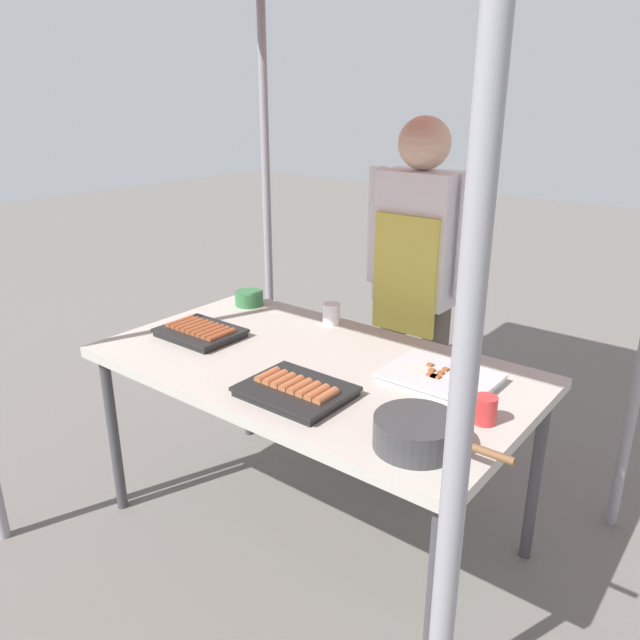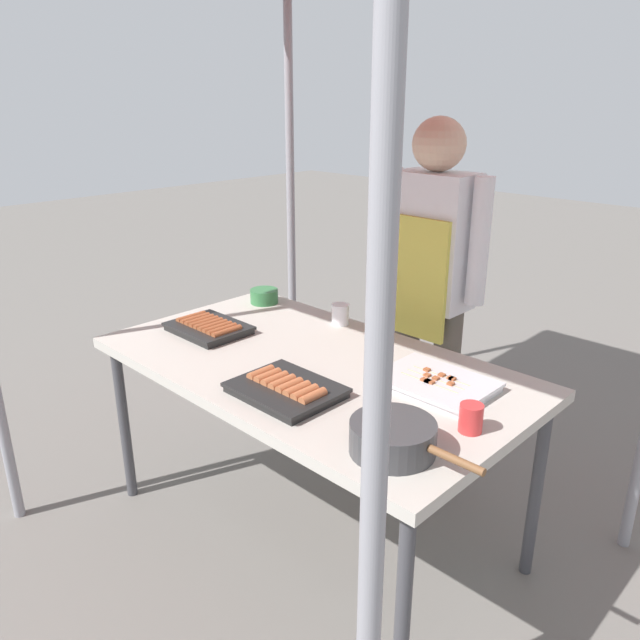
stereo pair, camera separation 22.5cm
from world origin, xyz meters
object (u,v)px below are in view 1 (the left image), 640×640
(condiment_bowl, at_px, (249,298))
(vendor_woman, at_px, (417,271))
(tray_grilled_sausages, at_px, (200,332))
(tray_meat_skewers, at_px, (440,378))
(drink_cup_near_edge, at_px, (485,410))
(stall_table, at_px, (312,375))
(cooking_wok, at_px, (417,432))
(drink_cup_by_wok, at_px, (331,314))
(tray_pork_links, at_px, (296,390))

(condiment_bowl, height_order, vendor_woman, vendor_woman)
(tray_grilled_sausages, height_order, tray_meat_skewers, tray_grilled_sausages)
(tray_grilled_sausages, xyz_separation_m, drink_cup_near_edge, (1.20, 0.05, 0.02))
(stall_table, height_order, tray_meat_skewers, tray_meat_skewers)
(tray_meat_skewers, bearing_deg, tray_grilled_sausages, -167.15)
(stall_table, relative_size, cooking_wok, 4.00)
(cooking_wok, xyz_separation_m, drink_cup_by_wok, (-0.78, 0.64, -0.00))
(condiment_bowl, height_order, drink_cup_by_wok, drink_cup_by_wok)
(cooking_wok, height_order, vendor_woman, vendor_woman)
(stall_table, xyz_separation_m, condiment_bowl, (-0.64, 0.33, 0.09))
(stall_table, relative_size, drink_cup_by_wok, 17.96)
(stall_table, distance_m, condiment_bowl, 0.73)
(tray_grilled_sausages, height_order, cooking_wok, cooking_wok)
(tray_pork_links, bearing_deg, vendor_woman, 96.18)
(stall_table, xyz_separation_m, tray_meat_skewers, (0.45, 0.14, 0.07))
(stall_table, relative_size, tray_meat_skewers, 4.31)
(tray_grilled_sausages, distance_m, vendor_woman, 0.97)
(tray_pork_links, relative_size, drink_cup_by_wok, 3.83)
(drink_cup_near_edge, distance_m, vendor_woman, 1.00)
(tray_pork_links, xyz_separation_m, drink_cup_by_wok, (-0.32, 0.61, 0.02))
(condiment_bowl, xyz_separation_m, drink_cup_near_edge, (1.33, -0.36, 0.01))
(tray_grilled_sausages, relative_size, tray_pork_links, 0.94)
(stall_table, xyz_separation_m, tray_grilled_sausages, (-0.51, -0.08, 0.07))
(tray_meat_skewers, bearing_deg, tray_pork_links, -129.97)
(tray_pork_links, bearing_deg, drink_cup_by_wok, 117.57)
(drink_cup_near_edge, bearing_deg, drink_cup_by_wok, 155.72)
(drink_cup_by_wok, relative_size, vendor_woman, 0.06)
(tray_pork_links, xyz_separation_m, condiment_bowl, (-0.77, 0.57, 0.01))
(tray_grilled_sausages, bearing_deg, stall_table, 9.06)
(vendor_woman, bearing_deg, tray_meat_skewers, 126.80)
(tray_grilled_sausages, relative_size, drink_cup_near_edge, 3.73)
(tray_pork_links, distance_m, drink_cup_near_edge, 0.60)
(cooking_wok, bearing_deg, vendor_woman, 120.12)
(tray_pork_links, bearing_deg, stall_table, 118.21)
(drink_cup_by_wok, xyz_separation_m, vendor_woman, (0.22, 0.34, 0.15))
(cooking_wok, bearing_deg, condiment_bowl, 153.97)
(drink_cup_near_edge, xyz_separation_m, vendor_woman, (-0.66, 0.73, 0.15))
(condiment_bowl, distance_m, vendor_woman, 0.78)
(tray_grilled_sausages, bearing_deg, tray_meat_skewers, 12.85)
(tray_grilled_sausages, height_order, condiment_bowl, condiment_bowl)
(tray_grilled_sausages, distance_m, drink_cup_near_edge, 1.20)
(cooking_wok, height_order, condiment_bowl, cooking_wok)
(stall_table, xyz_separation_m, drink_cup_near_edge, (0.69, -0.03, 0.10))
(stall_table, height_order, tray_grilled_sausages, tray_grilled_sausages)
(condiment_bowl, bearing_deg, tray_grilled_sausages, -72.99)
(drink_cup_near_edge, bearing_deg, cooking_wok, -110.61)
(tray_meat_skewers, relative_size, tray_pork_links, 1.09)
(drink_cup_by_wok, distance_m, vendor_woman, 0.43)
(vendor_woman, bearing_deg, condiment_bowl, 29.18)
(tray_pork_links, height_order, condiment_bowl, condiment_bowl)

